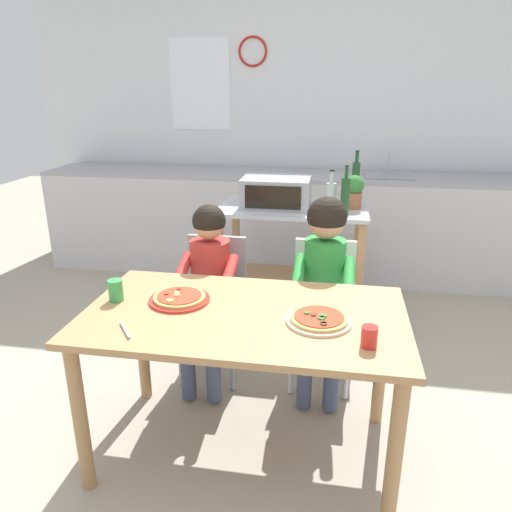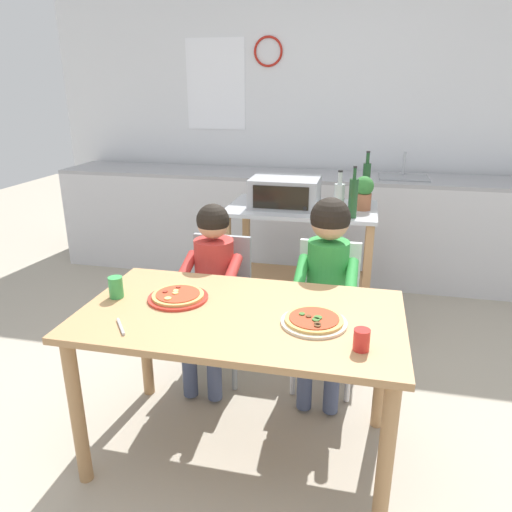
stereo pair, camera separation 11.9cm
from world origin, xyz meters
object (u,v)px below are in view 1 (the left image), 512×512
(pizza_plate_cream, at_px, (319,319))
(serving_spoon, at_px, (125,330))
(child_in_red_shirt, at_px, (208,277))
(bottle_squat_spirits, at_px, (355,181))
(bottle_tall_green_wine, at_px, (331,197))
(child_in_green_shirt, at_px, (324,271))
(drinking_cup_red, at_px, (369,337))
(drinking_cup_green, at_px, (116,290))
(dining_table, at_px, (244,334))
(kitchen_island_cart, at_px, (292,245))
(toaster_oven, at_px, (276,192))
(dining_chair_left, at_px, (214,296))
(bottle_brown_beer, at_px, (345,196))
(dining_chair_right, at_px, (323,302))
(pizza_plate_red_rimmed, at_px, (179,298))
(potted_herb_plant, at_px, (354,191))

(pizza_plate_cream, distance_m, serving_spoon, 0.77)
(child_in_red_shirt, bearing_deg, bottle_squat_spirits, 53.12)
(bottle_tall_green_wine, bearing_deg, child_in_green_shirt, -90.70)
(child_in_green_shirt, height_order, drinking_cup_red, child_in_green_shirt)
(child_in_red_shirt, distance_m, drinking_cup_green, 0.60)
(dining_table, relative_size, drinking_cup_green, 13.96)
(kitchen_island_cart, relative_size, serving_spoon, 7.19)
(toaster_oven, distance_m, dining_chair_left, 0.90)
(bottle_brown_beer, distance_m, bottle_tall_green_wine, 0.10)
(bottle_squat_spirits, relative_size, serving_spoon, 2.60)
(kitchen_island_cart, xyz_separation_m, drinking_cup_green, (-0.66, -1.39, 0.20))
(dining_chair_right, relative_size, pizza_plate_red_rimmed, 2.99)
(dining_chair_right, bearing_deg, bottle_brown_beer, 79.06)
(drinking_cup_green, bearing_deg, dining_chair_right, 36.51)
(bottle_tall_green_wine, bearing_deg, drinking_cup_red, -82.77)
(kitchen_island_cart, bearing_deg, dining_chair_left, -116.83)
(dining_chair_right, distance_m, serving_spoon, 1.23)
(dining_table, bearing_deg, toaster_oven, 91.86)
(child_in_green_shirt, relative_size, serving_spoon, 7.73)
(dining_chair_left, height_order, drinking_cup_green, drinking_cup_green)
(pizza_plate_cream, bearing_deg, bottle_squat_spirits, 84.15)
(dining_chair_left, xyz_separation_m, drinking_cup_red, (0.82, -0.87, 0.29))
(bottle_tall_green_wine, xyz_separation_m, dining_chair_right, (-0.01, -0.54, -0.49))
(bottle_squat_spirits, xyz_separation_m, dining_table, (-0.49, -1.60, -0.38))
(kitchen_island_cart, xyz_separation_m, child_in_red_shirt, (-0.38, -0.87, 0.08))
(dining_chair_left, distance_m, dining_chair_right, 0.63)
(dining_table, height_order, pizza_plate_cream, pizza_plate_cream)
(child_in_red_shirt, bearing_deg, dining_chair_left, 90.00)
(child_in_red_shirt, bearing_deg, drinking_cup_green, -118.35)
(dining_chair_right, distance_m, child_in_red_shirt, 0.67)
(toaster_oven, height_order, drinking_cup_red, toaster_oven)
(toaster_oven, distance_m, drinking_cup_green, 1.48)
(potted_herb_plant, distance_m, pizza_plate_cream, 1.48)
(kitchen_island_cart, height_order, bottle_brown_beer, bottle_brown_beer)
(toaster_oven, bearing_deg, bottle_brown_beer, -22.52)
(toaster_oven, bearing_deg, dining_chair_left, -110.15)
(dining_chair_left, bearing_deg, dining_chair_right, 2.60)
(toaster_oven, bearing_deg, drinking_cup_green, -111.80)
(toaster_oven, bearing_deg, pizza_plate_red_rimmed, -101.32)
(kitchen_island_cart, relative_size, pizza_plate_red_rimmed, 3.71)
(pizza_plate_cream, bearing_deg, drinking_cup_green, 176.15)
(bottle_brown_beer, height_order, serving_spoon, bottle_brown_beer)
(potted_herb_plant, xyz_separation_m, dining_chair_right, (-0.16, -0.72, -0.50))
(toaster_oven, distance_m, child_in_red_shirt, 0.93)
(drinking_cup_green, height_order, drinking_cup_red, drinking_cup_green)
(bottle_brown_beer, relative_size, drinking_cup_red, 3.94)
(bottle_brown_beer, bearing_deg, potted_herb_plant, 74.91)
(dining_chair_left, bearing_deg, dining_table, -65.15)
(serving_spoon, bearing_deg, kitchen_island_cart, 73.24)
(dining_table, bearing_deg, dining_chair_right, 65.40)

